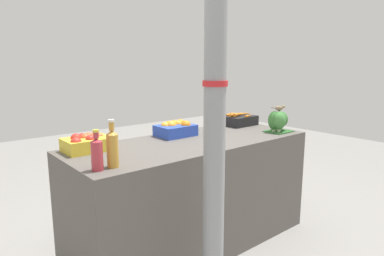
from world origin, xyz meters
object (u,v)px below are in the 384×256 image
broccoli_pile (278,121)px  juice_bottle_ruby (97,153)px  apple_crate (87,142)px  sparrow_bird (280,108)px  support_pole (215,85)px  juice_bottle_amber (112,147)px  orange_crate (176,128)px  carrot_crate (239,120)px

broccoli_pile → juice_bottle_ruby: size_ratio=0.94×
apple_crate → juice_bottle_ruby: bearing=-106.2°
broccoli_pile → sparrow_bird: bearing=-106.2°
support_pole → juice_bottle_ruby: bearing=136.8°
sparrow_bird → apple_crate: bearing=-170.2°
apple_crate → juice_bottle_amber: 0.46m
orange_crate → carrot_crate: bearing=-0.6°
orange_crate → juice_bottle_ruby: juice_bottle_ruby is taller
juice_bottle_amber → sparrow_bird: juice_bottle_amber is taller
support_pole → apple_crate: 1.06m
support_pole → sparrow_bird: bearing=20.6°
juice_bottle_ruby → juice_bottle_amber: bearing=0.0°
apple_crate → juice_bottle_ruby: size_ratio=1.30×
carrot_crate → juice_bottle_ruby: bearing=-164.8°
apple_crate → sparrow_bird: sparrow_bird is taller
broccoli_pile → juice_bottle_amber: (-1.58, -0.01, 0.02)m
support_pole → sparrow_bird: support_pole is taller
carrot_crate → broccoli_pile: 0.44m
apple_crate → sparrow_bird: 1.62m
juice_bottle_ruby → broccoli_pile: bearing=0.4°
juice_bottle_amber → orange_crate: bearing=29.8°
carrot_crate → sparrow_bird: size_ratio=2.40×
carrot_crate → broccoli_pile: (0.01, -0.44, 0.05)m
juice_bottle_ruby → carrot_crate: bearing=15.2°
apple_crate → carrot_crate: carrot_crate is taller
juice_bottle_amber → sparrow_bird: (1.58, 0.00, 0.10)m
carrot_crate → apple_crate: bearing=179.9°
juice_bottle_ruby → orange_crate: bearing=27.1°
broccoli_pile → juice_bottle_amber: juice_bottle_amber is taller
support_pole → juice_bottle_amber: support_pole is taller
juice_bottle_ruby → juice_bottle_amber: 0.10m
carrot_crate → broccoli_pile: broccoli_pile is taller
apple_crate → juice_bottle_ruby: 0.47m
broccoli_pile → juice_bottle_amber: size_ratio=0.79×
apple_crate → broccoli_pile: bearing=-16.0°
orange_crate → sparrow_bird: sparrow_bird is taller
broccoli_pile → sparrow_bird: (-0.00, -0.01, 0.11)m
orange_crate → sparrow_bird: (0.78, -0.46, 0.15)m
juice_bottle_ruby → juice_bottle_amber: juice_bottle_amber is taller
support_pole → apple_crate: size_ratio=8.82×
juice_bottle_amber → carrot_crate: bearing=16.1°
support_pole → apple_crate: bearing=110.9°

